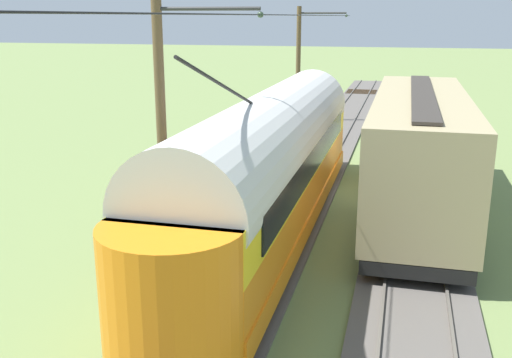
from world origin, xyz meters
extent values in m
plane|color=olive|center=(0.00, 0.00, 0.00)|extent=(220.00, 220.00, 0.00)
cube|color=#56514C|center=(-2.10, 0.00, 0.05)|extent=(2.80, 80.00, 0.10)
cube|color=#59544C|center=(-1.39, 0.00, 0.14)|extent=(0.07, 80.00, 0.08)
cube|color=#59544C|center=(-2.82, 0.00, 0.14)|extent=(0.07, 80.00, 0.08)
cube|color=#382819|center=(-2.10, -32.00, 0.11)|extent=(2.50, 0.24, 0.08)
cube|color=#382819|center=(-2.10, -31.35, 0.11)|extent=(2.50, 0.24, 0.08)
cube|color=#382819|center=(-2.10, -30.70, 0.11)|extent=(2.50, 0.24, 0.08)
cube|color=#382819|center=(-2.10, -30.05, 0.11)|extent=(2.50, 0.24, 0.08)
cube|color=#382819|center=(-2.10, -29.40, 0.11)|extent=(2.50, 0.24, 0.08)
cube|color=#56514C|center=(2.10, 0.00, 0.05)|extent=(2.80, 80.00, 0.10)
cube|color=#59544C|center=(2.82, 0.00, 0.14)|extent=(0.07, 80.00, 0.08)
cube|color=#59544C|center=(1.39, 0.00, 0.14)|extent=(0.07, 80.00, 0.08)
cube|color=#382819|center=(2.10, -32.00, 0.11)|extent=(2.50, 0.24, 0.08)
cube|color=#382819|center=(2.10, -31.35, 0.11)|extent=(2.50, 0.24, 0.08)
cube|color=#382819|center=(2.10, -30.70, 0.11)|extent=(2.50, 0.24, 0.08)
cube|color=#382819|center=(2.10, -30.05, 0.11)|extent=(2.50, 0.24, 0.08)
cube|color=#382819|center=(2.10, -29.40, 0.11)|extent=(2.50, 0.24, 0.08)
cube|color=orange|center=(2.10, 4.36, 0.71)|extent=(2.65, 15.41, 0.55)
cube|color=orange|center=(2.10, 4.36, 1.46)|extent=(2.55, 15.41, 0.95)
cube|color=yellow|center=(2.10, 4.36, 2.46)|extent=(2.55, 15.41, 1.05)
cylinder|color=silver|center=(2.10, 4.36, 2.98)|extent=(2.65, 15.10, 2.65)
cylinder|color=orange|center=(2.10, -3.30, 1.70)|extent=(2.55, 2.55, 2.55)
cylinder|color=orange|center=(2.10, 12.01, 1.70)|extent=(2.55, 2.55, 2.55)
cube|color=black|center=(2.10, -4.43, 2.72)|extent=(1.63, 0.08, 0.36)
cube|color=black|center=(2.10, -4.47, 2.41)|extent=(1.73, 0.06, 0.80)
cube|color=black|center=(0.81, 4.36, 2.46)|extent=(0.04, 12.94, 0.80)
cube|color=black|center=(3.40, 4.36, 2.46)|extent=(0.04, 12.94, 0.80)
cylinder|color=silver|center=(2.10, -4.56, 1.46)|extent=(0.24, 0.06, 0.24)
cube|color=gray|center=(2.10, -4.49, 0.53)|extent=(1.94, 0.12, 0.20)
cylinder|color=black|center=(2.10, 9.11, 5.02)|extent=(0.07, 4.89, 1.50)
cylinder|color=black|center=(1.39, -0.57, 0.56)|extent=(0.10, 0.76, 0.76)
cylinder|color=black|center=(2.82, -0.57, 0.56)|extent=(0.10, 0.76, 0.76)
cylinder|color=black|center=(1.39, 9.29, 0.56)|extent=(0.10, 0.76, 0.76)
cylinder|color=black|center=(2.82, 9.29, 0.56)|extent=(0.10, 0.76, 0.76)
cube|color=tan|center=(-2.10, 1.15, 2.33)|extent=(2.90, 12.51, 3.20)
cube|color=#332D28|center=(-2.10, 1.15, 3.99)|extent=(0.70, 11.26, 0.08)
cube|color=black|center=(-2.10, 1.15, 0.53)|extent=(2.70, 12.51, 0.36)
cube|color=black|center=(-0.62, 1.15, 2.07)|extent=(0.06, 2.20, 2.56)
cylinder|color=black|center=(-1.39, 5.53, 0.60)|extent=(0.10, 0.84, 0.84)
cylinder|color=black|center=(-2.82, 5.53, 0.60)|extent=(0.10, 0.84, 0.84)
cylinder|color=black|center=(-1.39, -3.23, 0.60)|extent=(0.10, 0.84, 0.84)
cylinder|color=black|center=(-2.82, -3.23, 0.60)|extent=(0.10, 0.84, 0.84)
cylinder|color=brown|center=(4.92, -15.40, 3.48)|extent=(0.28, 0.28, 6.96)
cylinder|color=#2D2D2D|center=(3.51, -15.40, 6.56)|extent=(2.82, 0.10, 0.10)
sphere|color=#334733|center=(2.10, -15.40, 6.41)|extent=(0.16, 0.16, 0.16)
cylinder|color=brown|center=(4.92, 5.76, 3.48)|extent=(0.28, 0.28, 6.96)
cylinder|color=#2D2D2D|center=(3.51, 5.76, 6.56)|extent=(2.82, 0.10, 0.10)
sphere|color=#334733|center=(2.10, 5.76, 6.41)|extent=(0.16, 0.16, 0.16)
cylinder|color=black|center=(3.51, -15.40, 6.56)|extent=(2.82, 0.02, 0.02)
cube|color=#382819|center=(5.45, -3.55, 0.09)|extent=(0.24, 2.40, 0.18)
cube|color=#382819|center=(5.75, -3.55, 0.09)|extent=(0.24, 2.40, 0.18)
cube|color=#382819|center=(6.05, -3.55, 0.09)|extent=(0.24, 2.40, 0.18)
cube|color=#382819|center=(5.75, -3.85, 0.27)|extent=(2.40, 0.24, 0.18)
cube|color=#382819|center=(5.75, -3.55, 0.27)|extent=(2.40, 0.24, 0.18)
cube|color=#382819|center=(5.75, -3.25, 0.27)|extent=(2.40, 0.24, 0.18)
cube|color=#382819|center=(5.45, -3.55, 0.45)|extent=(0.24, 2.40, 0.18)
cube|color=#382819|center=(5.75, -3.55, 0.45)|extent=(0.24, 2.40, 0.18)
cube|color=#382819|center=(6.05, -3.55, 0.45)|extent=(0.24, 2.40, 0.18)
cube|color=#B2A519|center=(-2.10, -15.33, 0.40)|extent=(1.80, 0.60, 0.80)
camera|label=1|loc=(-1.57, 20.66, 6.37)|focal=41.20mm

